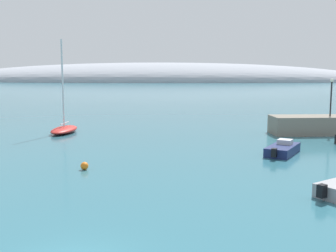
{
  "coord_description": "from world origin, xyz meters",
  "views": [
    {
      "loc": [
        3.76,
        -13.2,
        6.74
      ],
      "look_at": [
        2.66,
        26.18,
        1.45
      ],
      "focal_mm": 44.06,
      "sensor_mm": 36.0,
      "label": 1
    }
  ],
  "objects_px": {
    "sailboat_red_near_shore": "(64,128)",
    "harbor_lamp_post": "(331,93)",
    "motorboat_navy_foreground": "(283,149)",
    "mooring_buoy_orange": "(84,166)"
  },
  "relations": [
    {
      "from": "sailboat_red_near_shore",
      "to": "mooring_buoy_orange",
      "type": "height_order",
      "value": "sailboat_red_near_shore"
    },
    {
      "from": "motorboat_navy_foreground",
      "to": "mooring_buoy_orange",
      "type": "relative_size",
      "value": 8.78
    },
    {
      "from": "sailboat_red_near_shore",
      "to": "harbor_lamp_post",
      "type": "xyz_separation_m",
      "value": [
        28.69,
        -0.01,
        3.9
      ]
    },
    {
      "from": "harbor_lamp_post",
      "to": "mooring_buoy_orange",
      "type": "bearing_deg",
      "value": -143.46
    },
    {
      "from": "sailboat_red_near_shore",
      "to": "mooring_buoy_orange",
      "type": "bearing_deg",
      "value": 23.66
    },
    {
      "from": "sailboat_red_near_shore",
      "to": "harbor_lamp_post",
      "type": "distance_m",
      "value": 28.95
    },
    {
      "from": "mooring_buoy_orange",
      "to": "harbor_lamp_post",
      "type": "xyz_separation_m",
      "value": [
        22.6,
        16.74,
        4.15
      ]
    },
    {
      "from": "motorboat_navy_foreground",
      "to": "mooring_buoy_orange",
      "type": "height_order",
      "value": "motorboat_navy_foreground"
    },
    {
      "from": "mooring_buoy_orange",
      "to": "sailboat_red_near_shore",
      "type": "bearing_deg",
      "value": 109.98
    },
    {
      "from": "harbor_lamp_post",
      "to": "sailboat_red_near_shore",
      "type": "bearing_deg",
      "value": 179.98
    }
  ]
}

